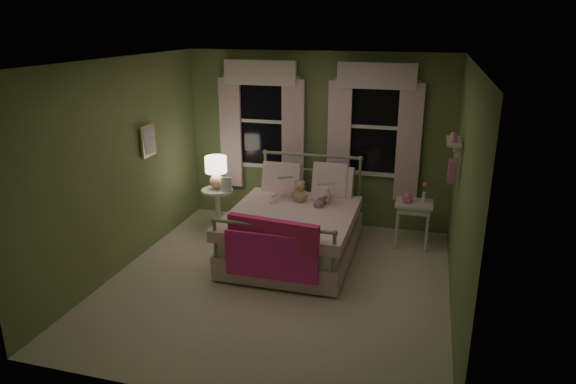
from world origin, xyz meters
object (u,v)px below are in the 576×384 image
(child_right, at_px, (323,181))
(nightstand_right, at_px, (414,209))
(child_left, at_px, (283,176))
(table_lamp, at_px, (216,169))
(teddy_bear, at_px, (300,193))
(bed, at_px, (295,229))
(nightstand_left, at_px, (218,204))

(child_right, relative_size, nightstand_right, 1.15)
(child_right, xyz_separation_m, nightstand_right, (1.22, 0.28, -0.39))
(child_left, relative_size, child_right, 1.06)
(table_lamp, bearing_deg, teddy_bear, -10.36)
(table_lamp, xyz_separation_m, nightstand_right, (2.82, 0.19, -0.40))
(child_right, height_order, table_lamp, child_right)
(child_left, relative_size, teddy_bear, 2.43)
(child_right, xyz_separation_m, table_lamp, (-1.60, 0.08, 0.02))
(teddy_bear, bearing_deg, bed, -88.85)
(child_right, height_order, nightstand_left, child_right)
(table_lamp, height_order, nightstand_right, table_lamp)
(bed, bearing_deg, teddy_bear, 91.15)
(bed, height_order, child_left, child_left)
(child_right, bearing_deg, teddy_bear, 31.14)
(bed, height_order, teddy_bear, bed)
(child_right, relative_size, nightstand_left, 1.13)
(bed, relative_size, nightstand_left, 3.13)
(bed, distance_m, teddy_bear, 0.50)
(child_left, distance_m, nightstand_left, 1.18)
(bed, xyz_separation_m, child_left, (-0.29, 0.43, 0.58))
(nightstand_left, xyz_separation_m, table_lamp, (0.00, -0.00, 0.54))
(child_right, bearing_deg, bed, 59.25)
(teddy_bear, bearing_deg, child_left, 150.50)
(nightstand_left, distance_m, table_lamp, 0.54)
(teddy_bear, bearing_deg, child_right, 29.50)
(child_left, xyz_separation_m, child_right, (0.56, 0.00, -0.02))
(child_left, bearing_deg, bed, 132.07)
(bed, height_order, nightstand_left, bed)
(teddy_bear, xyz_separation_m, nightstand_right, (1.50, 0.44, -0.24))
(child_left, distance_m, table_lamp, 1.04)
(child_right, relative_size, teddy_bear, 2.30)
(teddy_bear, distance_m, nightstand_left, 1.39)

